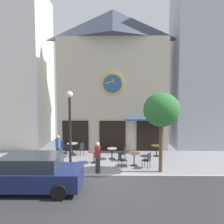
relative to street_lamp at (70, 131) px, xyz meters
The scene contains 20 objects.
ground_plane 3.31m from the street_lamp, 37.57° to the right, with size 29.52×11.56×0.13m.
clock_building 6.86m from the street_lamp, 67.33° to the left, with size 8.48×3.63×10.98m.
neighbor_building_left 9.92m from the street_lamp, 133.45° to the left, with size 5.51×4.48×12.79m.
neighbor_building_right 12.45m from the street_lamp, 30.55° to the left, with size 5.38×3.13×13.86m.
street_lamp is the anchor object (origin of this frame).
street_tree 5.09m from the street_lamp, ahead, with size 1.95×1.75×4.33m.
cafe_table_near_curb 3.85m from the street_lamp, 100.23° to the left, with size 0.78×0.78×0.76m.
cafe_table_leftmost 2.48m from the street_lamp, 49.72° to the left, with size 0.76×0.76×0.74m.
cafe_table_center_right 3.60m from the street_lamp, 43.58° to the left, with size 0.63×0.63×0.72m.
cafe_table_center 4.09m from the street_lamp, 13.60° to the left, with size 0.70×0.70×0.77m.
cafe_table_near_door 6.29m from the street_lamp, 28.06° to the left, with size 0.76×0.76×0.76m.
cafe_chair_corner 3.43m from the street_lamp, 88.40° to the left, with size 0.56×0.56×0.90m.
cafe_chair_curbside 3.95m from the street_lamp, 31.47° to the left, with size 0.52×0.52×0.90m.
cafe_chair_outer 3.35m from the street_lamp, ahead, with size 0.53×0.53×0.90m.
cafe_chair_left_end 3.15m from the street_lamp, 106.01° to the left, with size 0.41×0.41×0.90m.
cafe_chair_mid_row 4.69m from the street_lamp, ahead, with size 0.55×0.55×0.90m.
cafe_chair_right_end 4.29m from the street_lamp, 110.44° to the left, with size 0.50×0.50×0.90m.
pedestrian_blue 2.45m from the street_lamp, 124.76° to the left, with size 0.36×0.36×1.67m.
pedestrian_maroon 2.08m from the street_lamp, 10.36° to the right, with size 0.40×0.40×1.67m.
parked_car_navy 3.02m from the street_lamp, 116.08° to the right, with size 4.31×2.05×1.55m.
Camera 1 is at (0.55, -10.13, 4.06)m, focal length 32.44 mm.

